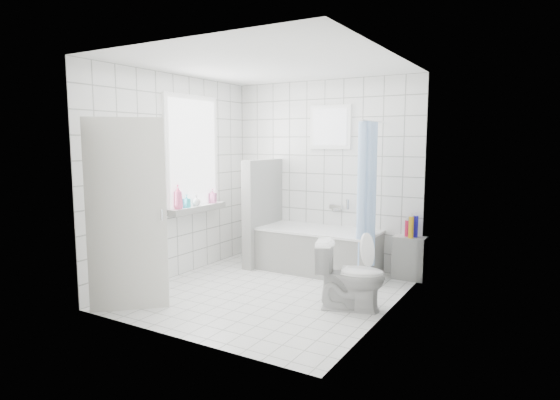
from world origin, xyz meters
The scene contains 19 objects.
ground centered at (0.00, 0.00, 0.00)m, with size 3.00×3.00×0.00m, color white.
ceiling centered at (0.00, 0.00, 2.60)m, with size 3.00×3.00×0.00m, color white.
wall_back centered at (0.00, 1.50, 1.30)m, with size 2.80×0.02×2.60m, color white.
wall_front centered at (0.00, -1.50, 1.30)m, with size 2.80×0.02×2.60m, color white.
wall_left centered at (-1.40, 0.00, 1.30)m, with size 0.02×3.00×2.60m, color white.
wall_right centered at (1.40, 0.00, 1.30)m, with size 0.02×3.00×2.60m, color white.
window_left centered at (-1.35, 0.30, 1.60)m, with size 0.01×0.90×1.40m, color white.
window_back centered at (0.10, 1.46, 1.95)m, with size 0.50×0.01×0.50m, color white.
window_sill centered at (-1.31, 0.30, 0.86)m, with size 0.18×1.02×0.08m, color white.
door centered at (-0.96, -1.21, 1.00)m, with size 0.04×0.80×2.00m, color silver.
bathtub centered at (0.11, 1.12, 0.29)m, with size 1.60×0.77×0.58m.
partition_wall centered at (-0.76, 1.07, 0.75)m, with size 0.15×0.85×1.50m, color white.
tiled_ledge centered at (1.27, 1.38, 0.28)m, with size 0.40×0.24×0.55m, color white.
toilet centered at (1.03, -0.02, 0.36)m, with size 0.41×0.71×0.73m, color white.
curtain_rod centered at (0.85, 1.10, 2.00)m, with size 0.02×0.02×0.80m, color silver.
shower_curtain centered at (0.85, 0.97, 1.10)m, with size 0.14×0.48×1.78m, color #4F8FE8, non-canonical shape.
tub_faucet centered at (0.21, 1.46, 0.85)m, with size 0.18×0.06×0.06m, color silver.
sill_bottles centered at (-1.30, 0.15, 1.02)m, with size 0.17×0.84×0.32m.
ledge_bottles centered at (1.29, 1.36, 0.68)m, with size 0.17×0.15×0.27m.
Camera 1 is at (2.80, -4.50, 1.76)m, focal length 30.00 mm.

